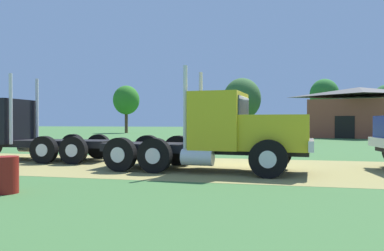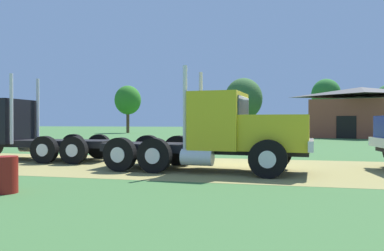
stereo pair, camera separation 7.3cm
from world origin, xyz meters
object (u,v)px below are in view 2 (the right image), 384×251
truck_near_right (5,131)px  steel_barrel (6,175)px  truck_foreground_white (226,134)px  shed_building (361,113)px

truck_near_right → steel_barrel: (5.55, -6.62, -0.81)m
steel_barrel → truck_foreground_white: bearing=47.6°
truck_foreground_white → steel_barrel: bearing=-132.4°
truck_near_right → shed_building: 34.49m
truck_near_right → truck_foreground_white: bearing=-9.8°
truck_foreground_white → truck_near_right: (-10.01, 1.73, -0.01)m
steel_barrel → truck_near_right: bearing=129.9°
truck_foreground_white → shed_building: (10.06, 29.75, 1.28)m
shed_building → truck_foreground_white: bearing=-108.7°
truck_near_right → shed_building: (20.07, 28.02, 1.30)m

